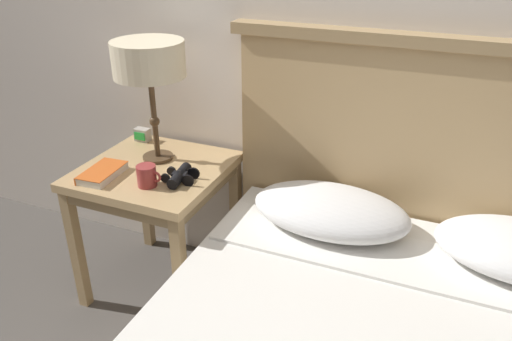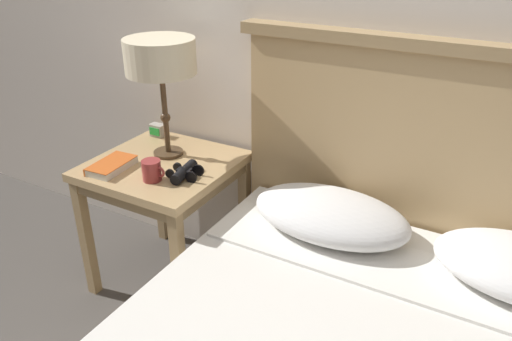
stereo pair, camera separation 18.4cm
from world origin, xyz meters
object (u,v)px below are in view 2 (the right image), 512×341
Objects in this scene: table_lamp at (160,59)px; book_on_nightstand at (111,166)px; coffee_mug at (152,170)px; alarm_clock at (158,130)px; nightstand at (164,179)px; binoculars_pair at (185,172)px.

table_lamp is 0.48m from book_on_nightstand.
coffee_mug is 0.46m from alarm_clock.
nightstand is at bearing -69.34° from table_lamp.
nightstand is 8.81× the size of alarm_clock.
nightstand is 0.51m from table_lamp.
alarm_clock is (-0.20, 0.22, 0.11)m from nightstand.
coffee_mug is at bearing 1.64° from book_on_nightstand.
binoculars_pair is at bearing 41.61° from coffee_mug.
alarm_clock reaches higher than book_on_nightstand.
table_lamp is 0.45m from coffee_mug.
nightstand is 0.32m from alarm_clock.
nightstand is 2.90× the size of book_on_nightstand.
binoculars_pair is (0.31, 0.09, 0.01)m from book_on_nightstand.
nightstand is 5.99× the size of coffee_mug.
coffee_mug is at bearing -64.47° from nightstand.
alarm_clock is at bearing 126.66° from coffee_mug.
coffee_mug is at bearing -138.39° from binoculars_pair.
book_on_nightstand is at bearing -132.26° from nightstand.
coffee_mug is 1.47× the size of alarm_clock.
binoculars_pair is at bearing -21.51° from nightstand.
table_lamp is 2.38× the size of book_on_nightstand.
nightstand is 1.21× the size of table_lamp.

